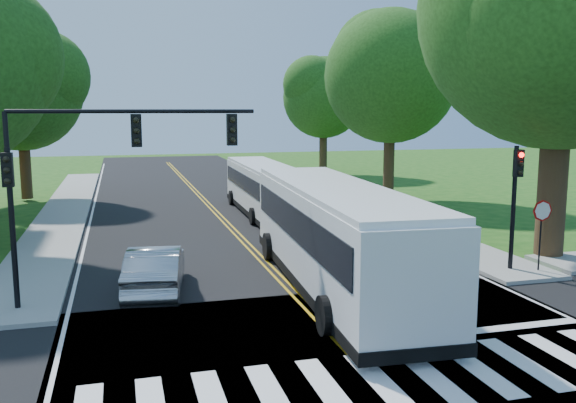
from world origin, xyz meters
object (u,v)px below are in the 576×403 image
object	(u,v)px
signal_nw	(96,160)
dark_sedan	(335,211)
bus_lead	(336,235)
hatchback	(156,269)
signal_ne	(515,191)
suv	(395,240)
bus_follow	(262,187)

from	to	relation	value
signal_nw	dark_sedan	distance (m)	15.72
bus_lead	hatchback	xyz separation A→B (m)	(-5.68, 1.06, -1.02)
dark_sedan	hatchback	bearing A→B (deg)	34.26
signal_ne	suv	bearing A→B (deg)	134.43
signal_nw	bus_follow	world-z (taller)	signal_nw
signal_ne	bus_lead	xyz separation A→B (m)	(-6.76, -0.16, -1.16)
bus_lead	bus_follow	xyz separation A→B (m)	(1.06, 14.95, -0.30)
signal_nw	dark_sedan	xyz separation A→B (m)	(11.12, 10.49, -3.69)
signal_nw	signal_ne	bearing A→B (deg)	0.05
dark_sedan	bus_lead	bearing A→B (deg)	59.25
signal_nw	bus_follow	bearing A→B (deg)	60.56
hatchback	bus_lead	bearing A→B (deg)	177.63
bus_follow	hatchback	bearing A→B (deg)	65.40
signal_ne	dark_sedan	distance (m)	11.12
bus_follow	suv	xyz separation A→B (m)	(2.64, -11.67, -0.76)
bus_lead	bus_follow	distance (m)	14.99
bus_lead	dark_sedan	xyz separation A→B (m)	(3.82, 10.64, -1.11)
bus_lead	suv	world-z (taller)	bus_lead
bus_lead	signal_nw	bearing A→B (deg)	2.22
signal_ne	bus_follow	world-z (taller)	signal_ne
bus_follow	dark_sedan	xyz separation A→B (m)	(2.76, -4.32, -0.81)
signal_nw	bus_follow	distance (m)	17.24
hatchback	suv	xyz separation A→B (m)	(9.37, 2.23, -0.04)
signal_ne	hatchback	world-z (taller)	signal_ne
bus_lead	suv	distance (m)	5.06
signal_ne	suv	size ratio (longest dim) A/B	0.84
bus_lead	bus_follow	world-z (taller)	bus_lead
hatchback	dark_sedan	bearing A→B (deg)	-126.57
suv	dark_sedan	size ratio (longest dim) A/B	1.12
bus_lead	hatchback	bearing A→B (deg)	-7.14
signal_nw	suv	xyz separation A→B (m)	(10.99, 3.14, -3.64)
bus_lead	bus_follow	size ratio (longest dim) A/B	1.21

